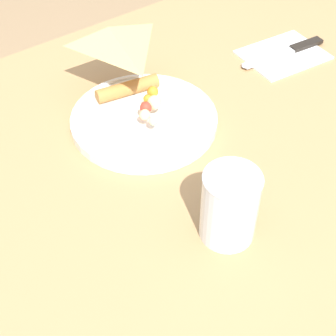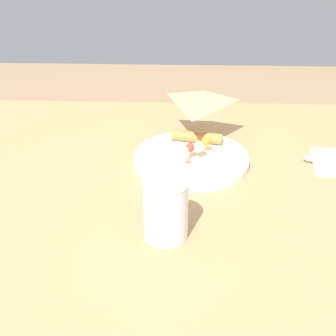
{
  "view_description": "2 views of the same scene",
  "coord_description": "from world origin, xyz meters",
  "views": [
    {
      "loc": [
        0.33,
        0.42,
        1.29
      ],
      "look_at": [
        0.04,
        0.05,
        0.82
      ],
      "focal_mm": 55.0,
      "sensor_mm": 36.0,
      "label": 1
    },
    {
      "loc": [
        -0.02,
        0.82,
        1.26
      ],
      "look_at": [
        0.01,
        0.02,
        0.81
      ],
      "focal_mm": 55.0,
      "sensor_mm": 36.0,
      "label": 2
    }
  ],
  "objects": [
    {
      "name": "plate_pizza",
      "position": [
        -0.04,
        -0.12,
        0.76
      ],
      "size": [
        0.24,
        0.24,
        0.05
      ],
      "color": "white",
      "rests_on": "dining_table"
    },
    {
      "name": "dining_table",
      "position": [
        0.0,
        0.0,
        0.65
      ],
      "size": [
        1.27,
        0.89,
        0.74
      ],
      "color": "#A87F51",
      "rests_on": "ground_plane"
    },
    {
      "name": "milk_glass",
      "position": [
        0.01,
        0.13,
        0.79
      ],
      "size": [
        0.07,
        0.07,
        0.1
      ],
      "color": "white",
      "rests_on": "dining_table"
    }
  ]
}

